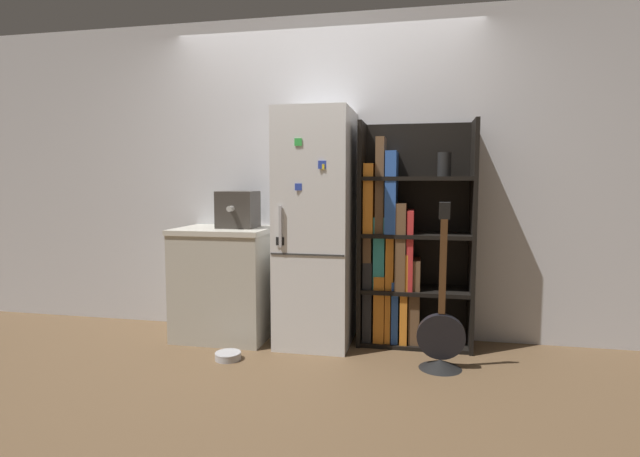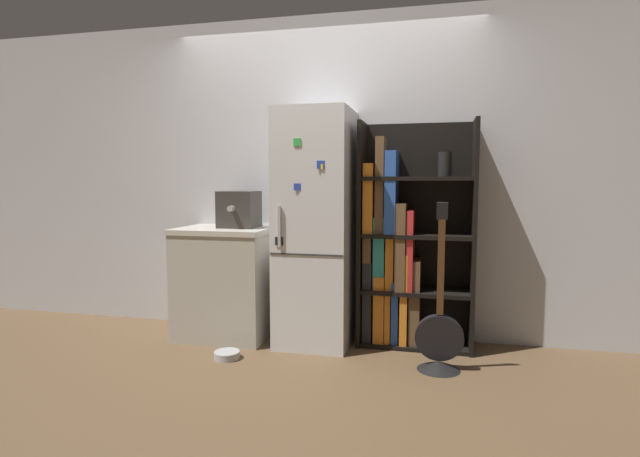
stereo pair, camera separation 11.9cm
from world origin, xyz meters
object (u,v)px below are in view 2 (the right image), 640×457
(bookshelf, at_px, (401,250))
(espresso_machine, at_px, (239,209))
(refrigerator, at_px, (316,228))
(guitar, at_px, (439,346))
(pet_bowl, at_px, (227,354))

(bookshelf, xyz_separation_m, espresso_machine, (-1.29, -0.10, 0.30))
(refrigerator, height_order, bookshelf, refrigerator)
(guitar, height_order, pet_bowl, guitar)
(refrigerator, xyz_separation_m, bookshelf, (0.65, 0.13, -0.17))
(refrigerator, xyz_separation_m, guitar, (0.95, -0.38, -0.74))
(guitar, xyz_separation_m, pet_bowl, (-1.48, -0.13, -0.14))
(bookshelf, xyz_separation_m, guitar, (0.30, -0.51, -0.57))
(bookshelf, relative_size, espresso_machine, 5.36)
(bookshelf, xyz_separation_m, pet_bowl, (-1.18, -0.64, -0.71))
(espresso_machine, bearing_deg, bookshelf, 4.33)
(espresso_machine, distance_m, pet_bowl, 1.15)
(espresso_machine, xyz_separation_m, pet_bowl, (0.12, -0.54, -1.01))
(bookshelf, distance_m, pet_bowl, 1.51)
(bookshelf, bearing_deg, refrigerator, -168.44)
(espresso_machine, relative_size, pet_bowl, 1.71)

